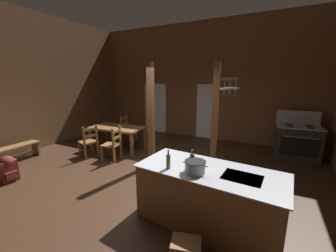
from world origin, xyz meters
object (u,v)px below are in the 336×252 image
Objects in this scene: stove_range at (297,141)px; bottle_tall_on_counter at (192,160)px; step_stool at (186,250)px; ladderback_chair_near_window at (127,129)px; ladderback_chair_at_table_end at (113,144)px; backpack at (8,168)px; stockpot_on_counter at (195,167)px; mixing_bowl_on_counter at (192,160)px; ladderback_chair_by_post at (89,142)px; kitchen_island at (208,197)px; dining_table at (118,130)px; bottle_short_on_counter at (168,161)px; bench_along_left_wall at (7,153)px.

stove_range reaches higher than bottle_tall_on_counter.
stove_range is 5.00m from step_stool.
step_stool is at bearing -44.69° from ladderback_chair_near_window.
ladderback_chair_at_table_end is 1.59× the size of backpack.
stockpot_on_counter is 2.18× the size of mixing_bowl_on_counter.
ladderback_chair_by_post is 0.80m from ladderback_chair_at_table_end.
kitchen_island is 12.97× the size of mixing_bowl_on_counter.
dining_table is 3.84m from mixing_bowl_on_counter.
bottle_tall_on_counter is 0.37m from bottle_short_on_counter.
bottle_short_on_counter is at bearing -172.65° from stockpot_on_counter.
ladderback_chair_near_window is at bearing 82.60° from backpack.
ladderback_chair_at_table_end reaches higher than bench_along_left_wall.
mixing_bowl_on_counter is at bearing 11.62° from backpack.
kitchen_island is at bearing -23.65° from ladderback_chair_at_table_end.
ladderback_chair_by_post is 5.52× the size of mixing_bowl_on_counter.
dining_table is 2.96m from bench_along_left_wall.
step_stool is at bearing -39.73° from dining_table.
ladderback_chair_by_post is 0.58× the size of bench_along_left_wall.
bottle_tall_on_counter reaches higher than step_stool.
bench_along_left_wall is at bearing -146.50° from ladderback_chair_at_table_end.
backpack is (-0.47, -3.62, -0.14)m from ladderback_chair_near_window.
step_stool is at bearing -28.00° from ladderback_chair_by_post.
stockpot_on_counter reaches higher than kitchen_island.
ladderback_chair_by_post is at bearing -109.00° from dining_table.
step_stool is (-1.53, -4.75, -0.30)m from stove_range.
step_stool is 0.71× the size of backpack.
ladderback_chair_near_window is 5.52× the size of mixing_bowl_on_counter.
bench_along_left_wall is at bearing 155.56° from backpack.
stockpot_on_counter is at bearing -40.43° from ladderback_chair_near_window.
bottle_tall_on_counter is at bearing 1.36° from bench_along_left_wall.
ladderback_chair_near_window is (-3.84, 2.95, -0.00)m from kitchen_island.
stockpot_on_counter is at bearing -34.14° from dining_table.
step_stool is 1.43× the size of bottle_short_on_counter.
stockpot_on_counter is (4.15, 0.48, 0.68)m from backpack.
ladderback_chair_by_post reaches higher than step_stool.
stove_range is 3.51× the size of stockpot_on_counter.
stove_range is 3.14× the size of step_stool.
kitchen_island is at bearing 88.09° from step_stool.
stove_range is 5.29m from ladderback_chair_at_table_end.
stove_range is 4.37m from bottle_tall_on_counter.
ladderback_chair_near_window is at bearing -169.62° from stove_range.
step_stool is at bearing -91.91° from kitchen_island.
stove_range reaches higher than ladderback_chair_near_window.
bottle_tall_on_counter is at bearing -69.68° from mixing_bowl_on_counter.
step_stool is 0.24× the size of dining_table.
mixing_bowl_on_counter reaches higher than kitchen_island.
ladderback_chair_at_table_end is at bearing 152.26° from stockpot_on_counter.
bench_along_left_wall is at bearing -117.20° from ladderback_chair_near_window.
bottle_tall_on_counter reaches higher than ladderback_chair_by_post.
ladderback_chair_near_window is at bearing 87.57° from ladderback_chair_by_post.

